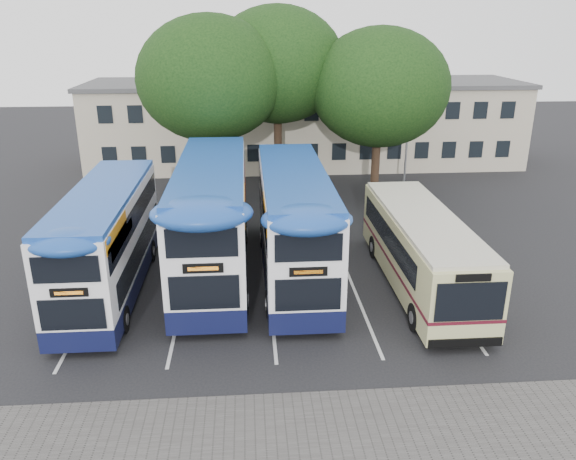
{
  "coord_description": "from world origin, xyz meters",
  "views": [
    {
      "loc": [
        -4.53,
        -15.91,
        10.4
      ],
      "look_at": [
        -2.97,
        5.0,
        2.58
      ],
      "focal_mm": 35.0,
      "sensor_mm": 36.0,
      "label": 1
    }
  ],
  "objects_px": {
    "tree_mid": "(277,65)",
    "bus_dd_right": "(294,219)",
    "lamp_post": "(409,109)",
    "tree_left": "(210,79)",
    "bus_dd_left": "(107,236)",
    "bus_single": "(421,246)",
    "bus_dd_mid": "(213,214)",
    "tree_right": "(380,88)"
  },
  "relations": [
    {
      "from": "bus_dd_mid",
      "to": "bus_dd_right",
      "type": "relative_size",
      "value": 1.05
    },
    {
      "from": "tree_mid",
      "to": "bus_dd_mid",
      "type": "xyz_separation_m",
      "value": [
        -3.49,
        -12.1,
        -5.24
      ]
    },
    {
      "from": "bus_single",
      "to": "tree_mid",
      "type": "bearing_deg",
      "value": 109.79
    },
    {
      "from": "bus_dd_left",
      "to": "bus_single",
      "type": "distance_m",
      "value": 12.67
    },
    {
      "from": "tree_left",
      "to": "tree_mid",
      "type": "xyz_separation_m",
      "value": [
        3.92,
        2.16,
        0.56
      ]
    },
    {
      "from": "tree_left",
      "to": "tree_mid",
      "type": "relative_size",
      "value": 0.96
    },
    {
      "from": "tree_mid",
      "to": "bus_dd_left",
      "type": "distance_m",
      "value": 16.53
    },
    {
      "from": "tree_left",
      "to": "bus_single",
      "type": "distance_m",
      "value": 15.91
    },
    {
      "from": "lamp_post",
      "to": "tree_mid",
      "type": "distance_m",
      "value": 9.08
    },
    {
      "from": "bus_dd_left",
      "to": "bus_dd_right",
      "type": "xyz_separation_m",
      "value": [
        7.55,
        0.97,
        0.2
      ]
    },
    {
      "from": "tree_left",
      "to": "bus_dd_right",
      "type": "xyz_separation_m",
      "value": [
        3.88,
        -10.45,
        -4.81
      ]
    },
    {
      "from": "tree_left",
      "to": "bus_dd_right",
      "type": "relative_size",
      "value": 0.98
    },
    {
      "from": "tree_right",
      "to": "bus_dd_mid",
      "type": "height_order",
      "value": "tree_right"
    },
    {
      "from": "bus_dd_right",
      "to": "lamp_post",
      "type": "bearing_deg",
      "value": 57.67
    },
    {
      "from": "tree_mid",
      "to": "bus_dd_left",
      "type": "relative_size",
      "value": 1.11
    },
    {
      "from": "bus_dd_mid",
      "to": "tree_left",
      "type": "bearing_deg",
      "value": 92.52
    },
    {
      "from": "bus_dd_left",
      "to": "bus_dd_right",
      "type": "distance_m",
      "value": 7.61
    },
    {
      "from": "tree_left",
      "to": "bus_dd_right",
      "type": "height_order",
      "value": "tree_left"
    },
    {
      "from": "bus_dd_left",
      "to": "bus_dd_right",
      "type": "relative_size",
      "value": 0.92
    },
    {
      "from": "tree_right",
      "to": "bus_dd_left",
      "type": "distance_m",
      "value": 18.16
    },
    {
      "from": "tree_mid",
      "to": "tree_right",
      "type": "distance_m",
      "value": 6.28
    },
    {
      "from": "tree_left",
      "to": "bus_dd_left",
      "type": "bearing_deg",
      "value": -107.83
    },
    {
      "from": "lamp_post",
      "to": "tree_left",
      "type": "xyz_separation_m",
      "value": [
        -12.49,
        -3.16,
        2.29
      ]
    },
    {
      "from": "lamp_post",
      "to": "bus_dd_mid",
      "type": "xyz_separation_m",
      "value": [
        -12.05,
        -13.1,
        -2.39
      ]
    },
    {
      "from": "lamp_post",
      "to": "tree_mid",
      "type": "bearing_deg",
      "value": -173.32
    },
    {
      "from": "bus_dd_left",
      "to": "bus_dd_mid",
      "type": "relative_size",
      "value": 0.88
    },
    {
      "from": "bus_dd_right",
      "to": "bus_single",
      "type": "distance_m",
      "value": 5.36
    },
    {
      "from": "bus_dd_right",
      "to": "bus_dd_mid",
      "type": "bearing_deg",
      "value": 171.56
    },
    {
      "from": "tree_mid",
      "to": "bus_dd_left",
      "type": "height_order",
      "value": "tree_mid"
    },
    {
      "from": "bus_single",
      "to": "bus_dd_mid",
      "type": "bearing_deg",
      "value": 167.18
    },
    {
      "from": "tree_mid",
      "to": "bus_dd_right",
      "type": "relative_size",
      "value": 1.02
    },
    {
      "from": "tree_left",
      "to": "bus_dd_mid",
      "type": "xyz_separation_m",
      "value": [
        0.44,
        -9.94,
        -4.68
      ]
    },
    {
      "from": "bus_dd_left",
      "to": "bus_single",
      "type": "relative_size",
      "value": 0.98
    },
    {
      "from": "bus_single",
      "to": "lamp_post",
      "type": "bearing_deg",
      "value": 76.85
    },
    {
      "from": "bus_dd_right",
      "to": "bus_single",
      "type": "bearing_deg",
      "value": -15.68
    },
    {
      "from": "tree_mid",
      "to": "bus_single",
      "type": "bearing_deg",
      "value": -70.21
    },
    {
      "from": "tree_mid",
      "to": "bus_dd_mid",
      "type": "relative_size",
      "value": 0.97
    },
    {
      "from": "bus_dd_left",
      "to": "bus_single",
      "type": "bearing_deg",
      "value": -2.09
    },
    {
      "from": "tree_mid",
      "to": "tree_right",
      "type": "relative_size",
      "value": 1.11
    },
    {
      "from": "lamp_post",
      "to": "tree_right",
      "type": "distance_m",
      "value": 4.53
    },
    {
      "from": "bus_dd_mid",
      "to": "bus_dd_right",
      "type": "distance_m",
      "value": 3.48
    },
    {
      "from": "tree_left",
      "to": "lamp_post",
      "type": "bearing_deg",
      "value": 14.21
    }
  ]
}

